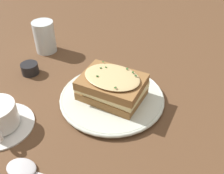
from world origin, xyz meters
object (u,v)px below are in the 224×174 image
spoon (26,170)px  condiment_pot (30,69)px  sandwich (112,86)px  water_glass (45,37)px  dinner_plate (112,98)px

spoon → condiment_pot: 0.32m
sandwich → spoon: size_ratio=1.27×
water_glass → condiment_pot: 0.13m
water_glass → spoon: 0.44m
dinner_plate → water_glass: water_glass is taller
dinner_plate → spoon: bearing=-68.3°
water_glass → condiment_pot: size_ratio=2.04×
dinner_plate → sandwich: 0.04m
spoon → condiment_pot: condiment_pot is taller
sandwich → water_glass: 0.32m
water_glass → spoon: bearing=-23.4°
dinner_plate → spoon: size_ratio=1.76×
sandwich → condiment_pot: 0.26m
sandwich → spoon: sandwich is taller
sandwich → water_glass: size_ratio=1.91×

